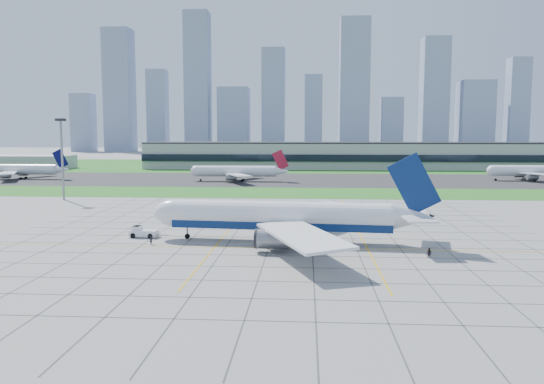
% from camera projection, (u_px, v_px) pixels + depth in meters
% --- Properties ---
extents(ground, '(1400.00, 1400.00, 0.00)m').
position_uv_depth(ground, '(269.00, 246.00, 98.95)').
color(ground, gray).
rests_on(ground, ground).
extents(grass_median, '(700.00, 35.00, 0.04)m').
position_uv_depth(grass_median, '(287.00, 193.00, 188.22)').
color(grass_median, '#2A7421').
rests_on(grass_median, ground).
extents(asphalt_taxiway, '(700.00, 75.00, 0.04)m').
position_uv_depth(asphalt_taxiway, '(292.00, 179.00, 242.77)').
color(asphalt_taxiway, '#383838').
rests_on(asphalt_taxiway, ground).
extents(grass_far, '(700.00, 145.00, 0.04)m').
position_uv_depth(grass_far, '(296.00, 165.00, 351.88)').
color(grass_far, '#2A7421').
rests_on(grass_far, ground).
extents(apron_markings, '(120.00, 130.00, 0.03)m').
position_uv_depth(apron_markings, '(275.00, 235.00, 109.92)').
color(apron_markings, '#474744').
rests_on(apron_markings, ground).
extents(terminal, '(260.00, 43.00, 15.80)m').
position_uv_depth(terminal, '(361.00, 155.00, 323.49)').
color(terminal, '#B7B7B2').
rests_on(terminal, ground).
extents(service_block, '(50.00, 25.00, 8.00)m').
position_uv_depth(service_block, '(28.00, 162.00, 317.24)').
color(service_block, '#B7B7B2').
rests_on(service_block, ground).
extents(light_mast, '(2.50, 2.50, 25.60)m').
position_uv_depth(light_mast, '(62.00, 149.00, 166.22)').
color(light_mast, gray).
rests_on(light_mast, ground).
extents(city_skyline, '(523.00, 32.40, 160.00)m').
position_uv_depth(city_skyline, '(294.00, 100.00, 608.85)').
color(city_skyline, '#8897B2').
rests_on(city_skyline, ground).
extents(airliner, '(55.43, 55.95, 17.45)m').
position_uv_depth(airliner, '(283.00, 217.00, 102.24)').
color(airliner, white).
rests_on(airliner, ground).
extents(pushback_tug, '(8.16, 3.25, 2.25)m').
position_uv_depth(pushback_tug, '(143.00, 232.00, 107.20)').
color(pushback_tug, white).
rests_on(pushback_tug, ground).
extents(crew_near, '(0.66, 0.73, 1.68)m').
position_uv_depth(crew_near, '(151.00, 240.00, 100.00)').
color(crew_near, black).
rests_on(crew_near, ground).
extents(crew_far, '(1.08, 1.04, 1.76)m').
position_uv_depth(crew_far, '(429.00, 253.00, 88.80)').
color(crew_far, black).
rests_on(crew_far, ground).
extents(distant_jet_0, '(44.01, 42.66, 14.08)m').
position_uv_depth(distant_jet_0, '(17.00, 169.00, 244.76)').
color(distant_jet_0, white).
rests_on(distant_jet_0, ground).
extents(distant_jet_1, '(41.07, 42.66, 14.08)m').
position_uv_depth(distant_jet_1, '(237.00, 171.00, 233.05)').
color(distant_jet_1, white).
rests_on(distant_jet_1, ground).
extents(distant_jet_2, '(36.21, 42.66, 14.08)m').
position_uv_depth(distant_jet_2, '(529.00, 171.00, 236.05)').
color(distant_jet_2, white).
rests_on(distant_jet_2, ground).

